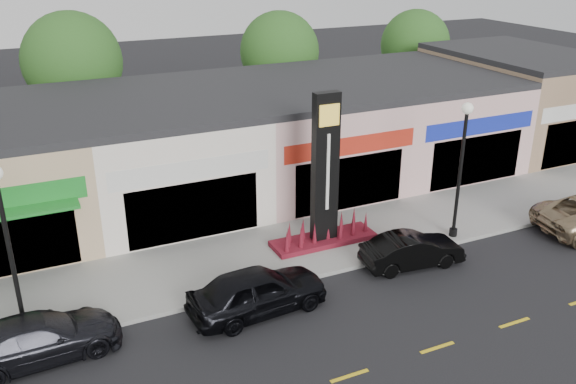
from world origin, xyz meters
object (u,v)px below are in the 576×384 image
(lamp_west_near, at_px, (7,237))
(car_black_sedan, at_px, (258,291))
(car_black_conv, at_px, (412,250))
(lamp_east_near, at_px, (462,158))
(car_dark_sedan, at_px, (38,338))
(pylon_sign, at_px, (325,192))

(lamp_west_near, relative_size, car_black_sedan, 1.20)
(lamp_west_near, bearing_deg, car_black_sedan, -12.13)
(lamp_west_near, height_order, car_black_conv, lamp_west_near)
(lamp_west_near, relative_size, lamp_east_near, 1.00)
(car_black_sedan, bearing_deg, lamp_west_near, 73.35)
(car_dark_sedan, height_order, car_black_sedan, car_black_sedan)
(lamp_west_near, relative_size, car_dark_sedan, 1.18)
(lamp_east_near, distance_m, car_black_conv, 4.14)
(car_dark_sedan, bearing_deg, pylon_sign, -79.70)
(pylon_sign, distance_m, car_black_sedan, 5.40)
(lamp_east_near, height_order, car_black_sedan, lamp_east_near)
(car_dark_sedan, bearing_deg, car_black_conv, -94.30)
(lamp_east_near, relative_size, car_dark_sedan, 1.18)
(lamp_west_near, distance_m, lamp_east_near, 16.00)
(lamp_west_near, xyz_separation_m, car_black_sedan, (6.91, -1.48, -2.70))
(pylon_sign, bearing_deg, car_black_conv, -51.71)
(lamp_west_near, distance_m, car_dark_sedan, 3.01)
(lamp_west_near, bearing_deg, pylon_sign, 8.77)
(car_dark_sedan, bearing_deg, lamp_west_near, 12.89)
(lamp_west_near, xyz_separation_m, lamp_east_near, (16.00, 0.00, 0.00))
(car_black_sedan, height_order, car_black_conv, car_black_sedan)
(car_black_conv, bearing_deg, lamp_east_near, -62.44)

